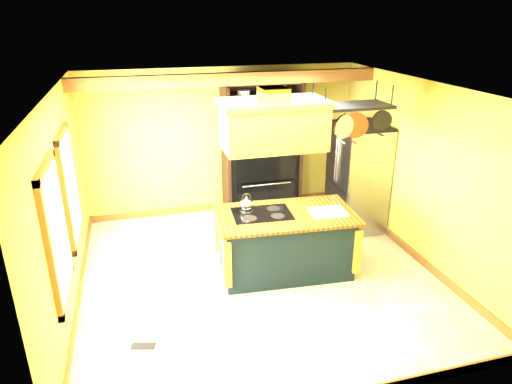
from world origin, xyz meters
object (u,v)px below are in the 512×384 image
range_hood (273,123)px  pot_rack (351,113)px  refrigerator (357,180)px  kitchen_island (284,242)px  hutch (261,164)px

range_hood → pot_rack: 1.11m
range_hood → refrigerator: size_ratio=0.78×
kitchen_island → hutch: hutch is taller
pot_rack → hutch: pot_rack is taller
kitchen_island → hutch: 2.28m
refrigerator → hutch: hutch is taller
kitchen_island → pot_rack: (0.91, 0.00, 1.85)m
range_hood → pot_rack: (1.10, 0.00, 0.07)m
refrigerator → hutch: 1.80m
kitchen_island → pot_rack: 2.06m
range_hood → hutch: bearing=78.1°
kitchen_island → hutch: bearing=87.0°
hutch → refrigerator: bearing=-38.1°
pot_rack → kitchen_island: bearing=-179.9°
pot_rack → refrigerator: size_ratio=0.62×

